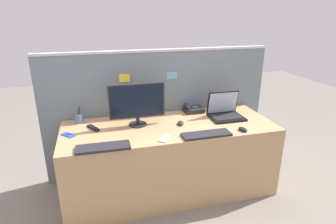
{
  "coord_description": "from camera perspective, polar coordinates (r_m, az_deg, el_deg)",
  "views": [
    {
      "loc": [
        -0.67,
        -2.45,
        1.77
      ],
      "look_at": [
        0.0,
        0.05,
        0.84
      ],
      "focal_mm": 30.17,
      "sensor_mm": 36.0,
      "label": 1
    }
  ],
  "objects": [
    {
      "name": "ground_plane",
      "position": [
        3.1,
        0.25,
        -15.07
      ],
      "size": [
        10.0,
        10.0,
        0.0
      ],
      "primitive_type": "plane",
      "color": "slate"
    },
    {
      "name": "desk",
      "position": [
        2.91,
        0.26,
        -9.25
      ],
      "size": [
        2.05,
        0.8,
        0.72
      ],
      "primitive_type": "cube",
      "color": "tan",
      "rests_on": "ground_plane"
    },
    {
      "name": "cubicle_divider",
      "position": [
        3.15,
        -1.84,
        -0.06
      ],
      "size": [
        2.48,
        0.08,
        1.39
      ],
      "color": "slate",
      "rests_on": "ground_plane"
    },
    {
      "name": "desktop_monitor",
      "position": [
        2.7,
        -6.28,
        1.9
      ],
      "size": [
        0.53,
        0.17,
        0.41
      ],
      "color": "#232328",
      "rests_on": "desk"
    },
    {
      "name": "laptop",
      "position": [
        3.0,
        11.42,
        0.19
      ],
      "size": [
        0.34,
        0.27,
        0.26
      ],
      "color": "black",
      "rests_on": "desk"
    },
    {
      "name": "desk_phone",
      "position": [
        3.11,
        5.03,
        0.5
      ],
      "size": [
        0.21,
        0.16,
        0.08
      ],
      "color": "#232328",
      "rests_on": "desk"
    },
    {
      "name": "keyboard_main",
      "position": [
        2.55,
        7.76,
        -4.51
      ],
      "size": [
        0.45,
        0.15,
        0.02
      ],
      "primitive_type": "cube",
      "rotation": [
        0.0,
        0.0,
        -0.0
      ],
      "color": "#232328",
      "rests_on": "desk"
    },
    {
      "name": "keyboard_spare",
      "position": [
        2.36,
        -12.98,
        -6.96
      ],
      "size": [
        0.44,
        0.16,
        0.02
      ],
      "primitive_type": "cube",
      "rotation": [
        0.0,
        0.0,
        -0.02
      ],
      "color": "#232328",
      "rests_on": "desk"
    },
    {
      "name": "computer_mouse_right_hand",
      "position": [
        2.76,
        2.58,
        -2.26
      ],
      "size": [
        0.08,
        0.11,
        0.03
      ],
      "primitive_type": "ellipsoid",
      "rotation": [
        0.0,
        0.0,
        -0.25
      ],
      "color": "#232328",
      "rests_on": "desk"
    },
    {
      "name": "computer_mouse_left_hand",
      "position": [
        2.71,
        14.88,
        -3.39
      ],
      "size": [
        0.08,
        0.11,
        0.03
      ],
      "primitive_type": "ellipsoid",
      "rotation": [
        0.0,
        0.0,
        0.27
      ],
      "color": "black",
      "rests_on": "desk"
    },
    {
      "name": "pen_cup",
      "position": [
        2.92,
        -17.54,
        -1.22
      ],
      "size": [
        0.07,
        0.07,
        0.18
      ],
      "color": "#4C7093",
      "rests_on": "desk"
    },
    {
      "name": "cell_phone_blue_case",
      "position": [
        2.68,
        -19.45,
        -4.39
      ],
      "size": [
        0.14,
        0.15,
        0.01
      ],
      "primitive_type": "cube",
      "rotation": [
        0.0,
        0.0,
        0.73
      ],
      "color": "blue",
      "rests_on": "desk"
    },
    {
      "name": "cell_phone_silver_slab",
      "position": [
        2.47,
        -0.68,
        -5.34
      ],
      "size": [
        0.14,
        0.17,
        0.01
      ],
      "primitive_type": "cube",
      "rotation": [
        0.0,
        0.0,
        -0.6
      ],
      "color": "#B7BAC1",
      "rests_on": "desk"
    },
    {
      "name": "tv_remote",
      "position": [
        2.75,
        -14.87,
        -3.13
      ],
      "size": [
        0.12,
        0.17,
        0.02
      ],
      "primitive_type": "cube",
      "rotation": [
        0.0,
        0.0,
        0.47
      ],
      "color": "black",
      "rests_on": "desk"
    }
  ]
}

